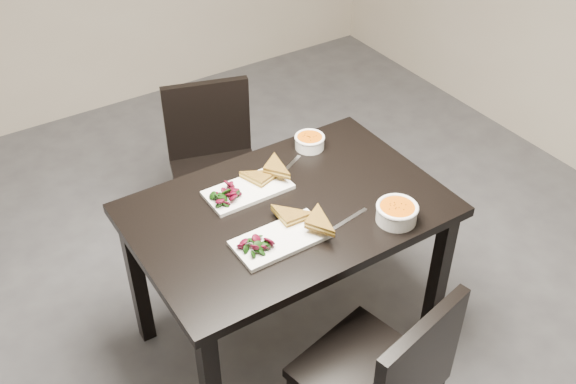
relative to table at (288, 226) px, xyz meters
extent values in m
plane|color=#47474C|center=(-0.34, -0.10, -0.65)|extent=(5.00, 5.00, 0.00)
cube|color=black|center=(0.00, 0.00, 0.08)|extent=(1.20, 0.80, 0.04)
cube|color=black|center=(0.54, -0.34, -0.30)|extent=(0.06, 0.06, 0.71)
cube|color=black|center=(-0.54, 0.34, -0.30)|extent=(0.06, 0.06, 0.71)
cube|color=black|center=(0.54, 0.34, -0.30)|extent=(0.06, 0.06, 0.71)
cube|color=black|center=(-0.06, -0.60, -0.22)|extent=(0.50, 0.50, 0.04)
cube|color=black|center=(0.08, -0.39, -0.45)|extent=(0.05, 0.05, 0.41)
cube|color=black|center=(-0.02, -0.79, 0.00)|extent=(0.42, 0.13, 0.40)
cube|color=black|center=(0.05, 0.71, -0.22)|extent=(0.52, 0.52, 0.04)
cube|color=black|center=(-0.18, 0.59, -0.45)|extent=(0.05, 0.05, 0.41)
cube|color=black|center=(0.17, 0.48, -0.45)|extent=(0.05, 0.05, 0.41)
cube|color=black|center=(-0.07, 0.93, -0.45)|extent=(0.05, 0.05, 0.41)
cube|color=black|center=(0.27, 0.83, -0.45)|extent=(0.05, 0.05, 0.41)
cube|color=black|center=(0.10, 0.89, 0.00)|extent=(0.41, 0.16, 0.40)
cube|color=white|center=(-0.13, -0.15, 0.11)|extent=(0.35, 0.17, 0.02)
cylinder|color=white|center=(0.30, -0.29, 0.13)|extent=(0.15, 0.15, 0.06)
cylinder|color=#E55A0A|center=(0.30, -0.29, 0.16)|extent=(0.13, 0.13, 0.02)
torus|color=white|center=(0.30, -0.29, 0.16)|extent=(0.16, 0.16, 0.02)
cube|color=silver|center=(0.15, -0.19, 0.10)|extent=(0.18, 0.04, 0.00)
cube|color=white|center=(-0.08, 0.16, 0.11)|extent=(0.34, 0.17, 0.02)
cylinder|color=white|center=(0.30, 0.29, 0.12)|extent=(0.13, 0.13, 0.05)
cylinder|color=#E55A0A|center=(0.30, 0.29, 0.15)|extent=(0.11, 0.11, 0.02)
torus|color=white|center=(0.30, 0.29, 0.15)|extent=(0.13, 0.13, 0.01)
cube|color=silver|center=(0.14, 0.22, 0.10)|extent=(0.17, 0.10, 0.00)
camera|label=1|loc=(-1.07, -1.66, 1.71)|focal=41.20mm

